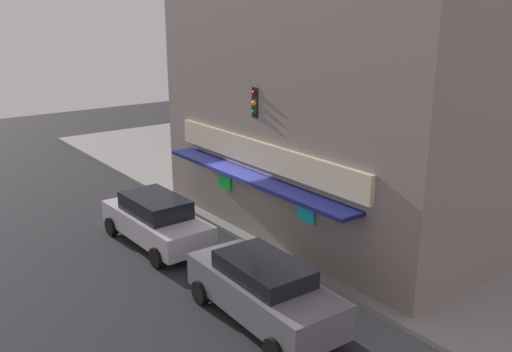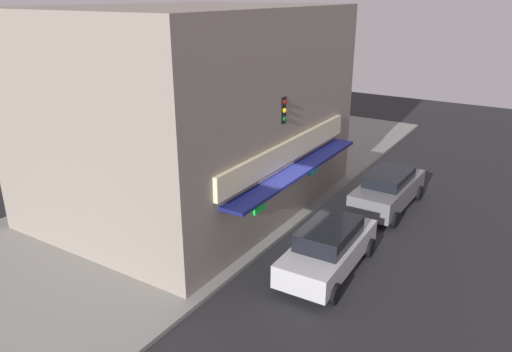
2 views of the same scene
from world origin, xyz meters
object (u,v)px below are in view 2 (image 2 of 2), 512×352
Objects in this scene: pedestrian at (336,159)px; potted_plant_by_doorway at (251,186)px; parked_car_grey at (388,189)px; parked_car_silver at (329,247)px; fire_hydrant at (326,179)px; trash_can at (198,231)px; traffic_light at (276,142)px.

pedestrian is 1.92× the size of potted_plant_by_doorway.
parked_car_grey reaches higher than potted_plant_by_doorway.
potted_plant_by_doorway is 6.41m from parked_car_silver.
trash_can is (-7.17, 1.73, 0.03)m from fire_hydrant.
pedestrian is 0.36× the size of parked_car_silver.
traffic_light is 6.04× the size of fire_hydrant.
potted_plant_by_doorway is at bearing 51.38° from traffic_light.
pedestrian reaches higher than parked_car_grey.
pedestrian is at bearing 58.37° from parked_car_grey.
fire_hydrant is 0.19× the size of parked_car_grey.
potted_plant_by_doorway is (-4.22, 2.16, -0.45)m from pedestrian.
potted_plant_by_doorway is 0.19× the size of parked_car_silver.
fire_hydrant is 0.52× the size of pedestrian.
parked_car_silver is at bearing -120.62° from traffic_light.
parked_car_grey is (-1.97, -3.20, -0.20)m from pedestrian.
pedestrian is at bearing -27.16° from potted_plant_by_doorway.
parked_car_silver reaches higher than fire_hydrant.
parked_car_grey is (6.78, -4.69, 0.27)m from trash_can.
potted_plant_by_doorway is at bearing 112.73° from parked_car_grey.
traffic_light is at bearing 59.38° from parked_car_silver.
fire_hydrant is at bearing 82.49° from parked_car_grey.
potted_plant_by_doorway is (1.83, 2.29, -2.87)m from traffic_light.
traffic_light is at bearing -178.81° from pedestrian.
potted_plant_by_doorway is 5.82m from parked_car_grey.
parked_car_grey is (2.25, -5.37, 0.25)m from potted_plant_by_doorway.
pedestrian is 4.76m from potted_plant_by_doorway.
parked_car_silver reaches higher than potted_plant_by_doorway.
traffic_light reaches higher than fire_hydrant.
fire_hydrant is (4.47, -0.11, -2.91)m from traffic_light.
traffic_light is at bearing 178.54° from fire_hydrant.
potted_plant_by_doorway is (4.53, 0.67, 0.01)m from trash_can.
traffic_light is 4.37m from parked_car_silver.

